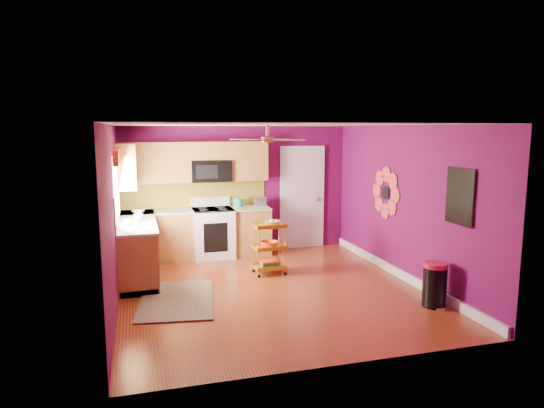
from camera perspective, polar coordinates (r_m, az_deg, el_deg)
name	(u,v)px	position (r m, az deg, el deg)	size (l,w,h in m)	color
ground	(271,290)	(7.54, -0.09, -10.06)	(5.00, 5.00, 0.00)	maroon
room_envelope	(273,184)	(7.19, 0.11, 2.37)	(4.54, 5.04, 2.52)	#5E0A47
lower_cabinets	(172,242)	(8.94, -11.66, -4.34)	(2.81, 2.31, 0.94)	#9A632A
electric_range	(213,232)	(9.35, -6.95, -3.33)	(0.76, 0.66, 1.13)	white
upper_cabinetry	(174,164)	(9.09, -11.43, 4.60)	(2.80, 2.30, 1.26)	#9A632A
left_window	(117,175)	(7.96, -17.82, 3.32)	(0.08, 1.35, 1.08)	white
panel_door	(302,198)	(10.00, 3.55, 0.66)	(0.95, 0.11, 2.15)	white
right_wall_art	(416,194)	(7.81, 16.56, 1.11)	(0.04, 2.74, 1.04)	black
ceiling_fan	(268,139)	(7.33, -0.52, 7.64)	(1.01, 1.01, 0.26)	#BF8C3F
shag_rug	(177,299)	(7.24, -11.14, -10.96)	(1.02, 1.67, 0.02)	black
rolling_cart	(270,246)	(8.22, -0.28, -4.94)	(0.54, 0.40, 0.95)	gold
trash_can	(435,285)	(7.15, 18.59, -8.99)	(0.35, 0.37, 0.62)	black
teal_kettle	(238,203)	(9.44, -3.98, 0.16)	(0.18, 0.18, 0.21)	teal
toaster	(260,202)	(9.50, -1.40, 0.27)	(0.22, 0.15, 0.18)	beige
soap_bottle_a	(136,217)	(8.17, -15.67, -1.45)	(0.08, 0.08, 0.18)	#EA3F72
soap_bottle_b	(140,215)	(8.44, -15.26, -1.21)	(0.12, 0.12, 0.15)	white
counter_dish	(138,212)	(9.03, -15.46, -0.88)	(0.24, 0.24, 0.06)	white
counter_cup	(128,222)	(7.98, -16.60, -2.07)	(0.11, 0.11, 0.09)	white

